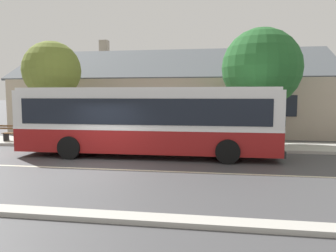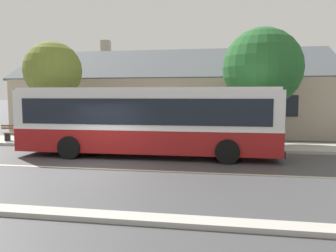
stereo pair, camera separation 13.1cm
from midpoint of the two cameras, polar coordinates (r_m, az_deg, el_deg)
The scene contains 10 objects.
ground_plane at distance 12.77m, azimuth -12.57°, elevation -7.26°, with size 300.00×300.00×0.00m, color #424244.
sidewalk_far at distance 18.36m, azimuth -5.53°, elevation -3.06°, with size 60.00×3.00×0.15m, color #ADAAA3.
curb_near at distance 8.70m, azimuth -24.71°, elevation -13.26°, with size 60.00×0.50×0.12m, color #ADAAA3.
lane_divider_stripe at distance 12.77m, azimuth -12.57°, elevation -7.24°, with size 60.00×0.16×0.01m, color beige.
community_building at distance 26.31m, azimuth 1.32°, elevation 3.88°, with size 22.78×10.47×7.39m.
transit_bus at distance 14.85m, azimuth -3.37°, elevation 1.14°, with size 11.67×2.86×3.10m.
bench_by_building at distance 20.56m, azimuth -24.61°, elevation -1.23°, with size 1.66×0.51×0.94m.
bench_down_street at distance 18.55m, azimuth -14.14°, elevation -1.55°, with size 1.78×0.51×0.94m.
street_tree_primary at distance 18.44m, azimuth 16.31°, elevation 9.66°, with size 4.23×4.23×6.34m.
street_tree_secondary at distance 20.52m, azimuth -19.16°, elevation 8.83°, with size 3.36×3.36×5.90m.
Camera 2 is at (4.79, -11.52, 2.77)m, focal length 35.00 mm.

